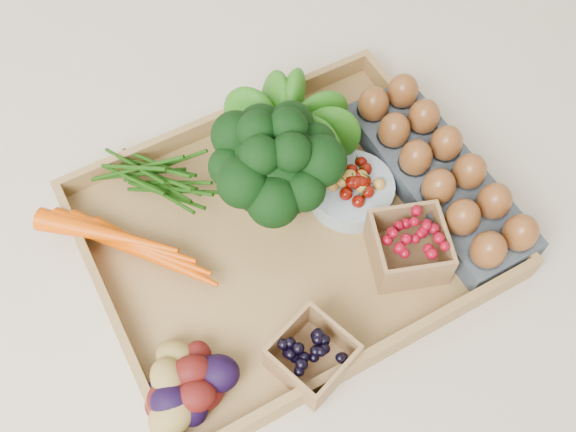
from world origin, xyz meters
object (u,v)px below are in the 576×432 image
tray (288,234)px  broccoli (275,184)px  cherry_bowl (351,191)px  egg_carton (438,178)px

tray → broccoli: bearing=87.0°
broccoli → cherry_bowl: bearing=-17.0°
broccoli → egg_carton: (0.23, -0.08, -0.05)m
tray → cherry_bowl: size_ratio=4.34×
cherry_bowl → egg_carton: bearing=-19.8°
tray → cherry_bowl: bearing=3.7°
broccoli → egg_carton: 0.25m
tray → cherry_bowl: cherry_bowl is taller
tray → broccoli: 0.09m
cherry_bowl → egg_carton: egg_carton is taller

